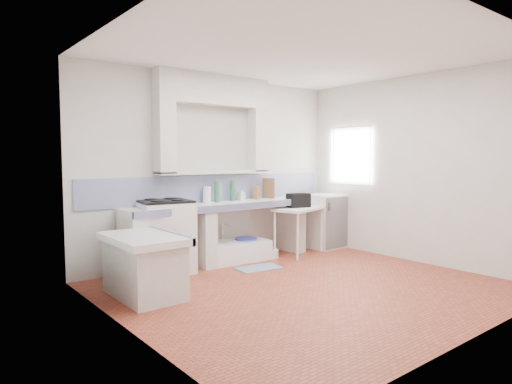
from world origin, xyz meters
TOP-DOWN VIEW (x-y plane):
  - floor at (0.00, 0.00)m, footprint 4.50×4.50m
  - ceiling at (0.00, 0.00)m, footprint 4.50×4.50m
  - wall_back at (0.00, 2.00)m, footprint 4.50×0.00m
  - wall_front at (0.00, -2.00)m, footprint 4.50×0.00m
  - wall_left at (-2.25, 0.00)m, footprint 0.00×4.50m
  - wall_right at (2.25, 0.00)m, footprint 0.00×4.50m
  - alcove_mass at (-0.10, 1.88)m, footprint 1.90×0.25m
  - window_frame at (2.42, 1.20)m, footprint 0.35×0.86m
  - lace_valance at (2.28, 1.20)m, footprint 0.01×0.84m
  - counter_slab at (-0.10, 1.70)m, footprint 3.00×0.60m
  - counter_lip at (-0.10, 1.42)m, footprint 3.00×0.04m
  - counter_pier_left at (-1.50, 1.70)m, footprint 0.20×0.55m
  - counter_pier_mid at (-0.45, 1.70)m, footprint 0.20×0.55m
  - counter_pier_right at (1.30, 1.70)m, footprint 0.20×0.55m
  - peninsula_top at (-1.70, 0.90)m, footprint 0.70×1.10m
  - peninsula_base at (-1.70, 0.90)m, footprint 0.60×1.00m
  - peninsula_lip at (-1.37, 0.90)m, footprint 0.04×1.10m
  - backsplash at (0.00, 1.99)m, footprint 4.27×0.03m
  - stove at (-1.02, 1.72)m, footprint 0.77×0.75m
  - sink at (0.08, 1.71)m, footprint 1.16×0.67m
  - side_table at (1.21, 1.40)m, footprint 1.03×0.76m
  - fridge at (1.96, 1.55)m, footprint 0.62×0.62m
  - bucket_red at (-0.09, 1.65)m, footprint 0.36×0.36m
  - bucket_orange at (0.08, 1.65)m, footprint 0.37×0.37m
  - bucket_blue at (0.34, 1.68)m, footprint 0.37×0.37m
  - basin_white at (0.67, 1.53)m, footprint 0.33×0.33m
  - water_bottle_a at (-0.04, 1.85)m, footprint 0.08×0.08m
  - water_bottle_b at (0.24, 1.85)m, footprint 0.07×0.07m
  - black_bag at (1.23, 1.44)m, footprint 0.39×0.28m
  - green_bottle_a at (-0.10, 1.81)m, footprint 0.09×0.09m
  - green_bottle_b at (0.21, 1.85)m, footprint 0.09×0.09m
  - knife_block at (0.68, 1.85)m, footprint 0.13×0.12m
  - cutting_board at (0.95, 1.85)m, footprint 0.08×0.24m
  - paper_towel at (-0.26, 1.85)m, footprint 0.13×0.13m
  - soap_bottle at (0.38, 1.84)m, footprint 0.09×0.09m
  - rug at (0.12, 1.08)m, footprint 0.67×0.43m

SIDE VIEW (x-z plane):
  - floor at x=0.00m, z-range 0.00..0.00m
  - rug at x=0.12m, z-range 0.00..0.01m
  - basin_white at x=0.67m, z-range 0.00..0.13m
  - water_bottle_b at x=0.24m, z-range 0.00..0.27m
  - water_bottle_a at x=-0.04m, z-range 0.00..0.27m
  - bucket_orange at x=0.08m, z-range 0.00..0.27m
  - sink at x=0.08m, z-range 0.00..0.27m
  - bucket_red at x=-0.09m, z-range 0.00..0.28m
  - bucket_blue at x=0.34m, z-range 0.00..0.33m
  - peninsula_base at x=-1.70m, z-range 0.00..0.62m
  - side_table at x=1.21m, z-range 0.36..0.40m
  - counter_pier_left at x=-1.50m, z-range 0.00..0.82m
  - counter_pier_mid at x=-0.45m, z-range 0.00..0.82m
  - counter_pier_right at x=1.30m, z-range 0.00..0.82m
  - fridge at x=1.96m, z-range 0.00..0.93m
  - stove at x=-1.02m, z-range 0.00..0.96m
  - peninsula_top at x=-1.70m, z-range 0.62..0.70m
  - peninsula_lip at x=-1.37m, z-range 0.61..0.71m
  - counter_slab at x=-0.10m, z-range 0.82..0.90m
  - counter_lip at x=-0.10m, z-range 0.81..0.91m
  - black_bag at x=1.23m, z-range 0.77..0.99m
  - soap_bottle at x=0.38m, z-range 0.90..1.10m
  - knife_block at x=0.68m, z-range 0.90..1.10m
  - paper_towel at x=-0.26m, z-range 0.90..1.14m
  - green_bottle_b at x=0.21m, z-range 0.90..1.22m
  - green_bottle_a at x=-0.10m, z-range 0.90..1.22m
  - cutting_board at x=0.95m, z-range 0.90..1.23m
  - backsplash at x=0.00m, z-range 0.90..1.30m
  - wall_back at x=0.00m, z-range -0.85..3.65m
  - wall_front at x=0.00m, z-range -0.85..3.65m
  - wall_left at x=-2.25m, z-range -0.85..3.65m
  - wall_right at x=2.25m, z-range -0.85..3.65m
  - window_frame at x=2.42m, z-range 1.07..2.13m
  - lace_valance at x=2.28m, z-range 1.86..2.10m
  - alcove_mass at x=-0.10m, z-range 2.35..2.80m
  - ceiling at x=0.00m, z-range 2.80..2.80m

